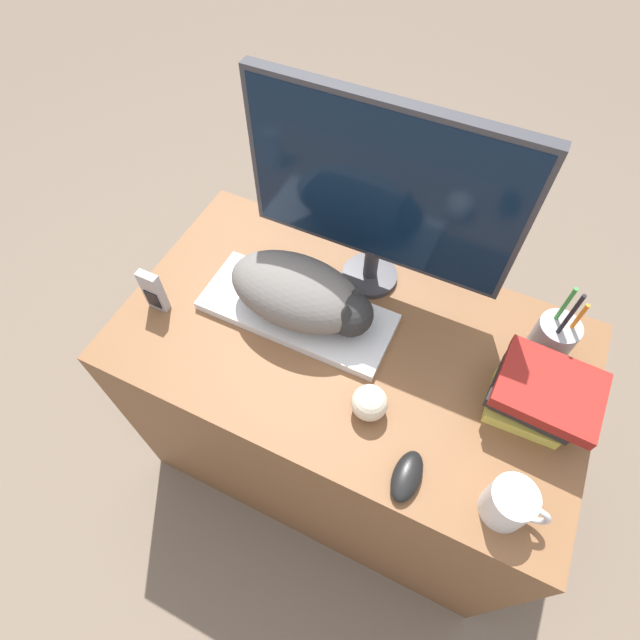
# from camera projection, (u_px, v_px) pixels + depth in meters

# --- Properties ---
(ground_plane) EXTENTS (12.00, 12.00, 0.00)m
(ground_plane) POSITION_uv_depth(u_px,v_px,m) (301.00, 533.00, 1.63)
(ground_plane) COLOR #6B5B4C
(desk) EXTENTS (1.11, 0.63, 0.74)m
(desk) POSITION_uv_depth(u_px,v_px,m) (344.00, 406.00, 1.48)
(desk) COLOR brown
(desk) RESTS_ON ground_plane
(keyboard) EXTENTS (0.47, 0.19, 0.02)m
(keyboard) POSITION_uv_depth(u_px,v_px,m) (297.00, 312.00, 1.21)
(keyboard) COLOR silver
(keyboard) RESTS_ON desk
(cat) EXTENTS (0.35, 0.19, 0.14)m
(cat) POSITION_uv_depth(u_px,v_px,m) (303.00, 294.00, 1.14)
(cat) COLOR #66605B
(cat) RESTS_ON keyboard
(monitor) EXTENTS (0.61, 0.14, 0.50)m
(monitor) POSITION_uv_depth(u_px,v_px,m) (380.00, 192.00, 1.05)
(monitor) COLOR #333338
(monitor) RESTS_ON desk
(computer_mouse) EXTENTS (0.06, 0.11, 0.03)m
(computer_mouse) POSITION_uv_depth(u_px,v_px,m) (407.00, 476.00, 0.99)
(computer_mouse) COLOR black
(computer_mouse) RESTS_ON desk
(coffee_mug) EXTENTS (0.12, 0.09, 0.10)m
(coffee_mug) POSITION_uv_depth(u_px,v_px,m) (510.00, 504.00, 0.93)
(coffee_mug) COLOR silver
(coffee_mug) RESTS_ON desk
(pen_cup) EXTENTS (0.09, 0.09, 0.24)m
(pen_cup) POSITION_uv_depth(u_px,v_px,m) (553.00, 338.00, 1.12)
(pen_cup) COLOR #939399
(pen_cup) RESTS_ON desk
(baseball) EXTENTS (0.08, 0.08, 0.08)m
(baseball) POSITION_uv_depth(u_px,v_px,m) (370.00, 403.00, 1.05)
(baseball) COLOR beige
(baseball) RESTS_ON desk
(phone) EXTENTS (0.05, 0.02, 0.12)m
(phone) POSITION_uv_depth(u_px,v_px,m) (153.00, 292.00, 1.19)
(phone) COLOR #99999E
(phone) RESTS_ON desk
(book_stack) EXTENTS (0.21, 0.18, 0.12)m
(book_stack) POSITION_uv_depth(u_px,v_px,m) (538.00, 396.00, 1.03)
(book_stack) COLOR #CCC14C
(book_stack) RESTS_ON desk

